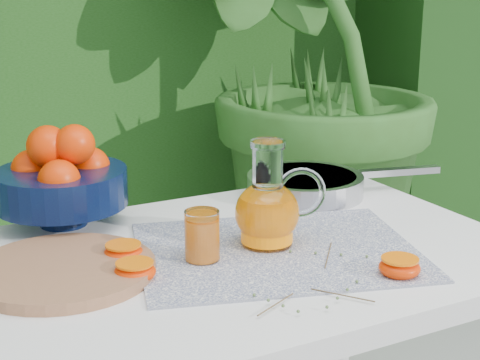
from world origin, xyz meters
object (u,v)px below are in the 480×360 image
cutting_board (63,270)px  white_table (245,291)px  juice_pitcher (268,209)px  saute_pan (307,184)px  fruit_bowl (61,179)px

cutting_board → white_table: bearing=-7.1°
juice_pitcher → saute_pan: bearing=44.8°
cutting_board → juice_pitcher: size_ratio=1.58×
white_table → saute_pan: saute_pan is taller
fruit_bowl → juice_pitcher: bearing=-44.9°
cutting_board → saute_pan: 0.65m
white_table → saute_pan: bearing=39.5°
white_table → fruit_bowl: size_ratio=3.06×
juice_pitcher → fruit_bowl: bearing=135.1°
fruit_bowl → saute_pan: fruit_bowl is taller
fruit_bowl → saute_pan: bearing=-6.8°
cutting_board → juice_pitcher: (0.38, -0.04, 0.06)m
white_table → juice_pitcher: 0.16m
fruit_bowl → juice_pitcher: (0.30, -0.30, -0.02)m
white_table → cutting_board: 0.34m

